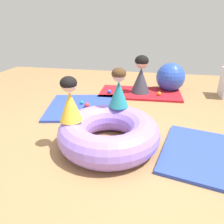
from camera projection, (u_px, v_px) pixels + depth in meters
name	position (u px, v px, depth m)	size (l,w,h in m)	color
ground_plane	(116.00, 146.00, 2.60)	(8.00, 8.00, 0.00)	#9E7549
gym_mat_front	(88.00, 107.00, 3.71)	(1.34, 1.17, 0.04)	#2D47B7
gym_mat_near_right	(140.00, 93.00, 4.39)	(1.63, 0.82, 0.04)	#B21923
inflatable_cushion	(109.00, 133.00, 2.54)	(1.22, 1.22, 0.36)	#9975EA
child_in_teal	(119.00, 88.00, 2.74)	(0.37, 0.37, 0.52)	teal
child_in_yellow	(70.00, 100.00, 2.36)	(0.32, 0.32, 0.51)	yellow
adult_seated	(141.00, 75.00, 4.24)	(0.43, 0.43, 0.75)	#383842
play_ball_teal	(82.00, 102.00, 3.76)	(0.06, 0.06, 0.06)	teal
play_ball_pink	(71.00, 99.00, 3.94)	(0.06, 0.06, 0.06)	pink
play_ball_blue	(109.00, 92.00, 4.30)	(0.07, 0.07, 0.07)	blue
play_ball_orange	(159.00, 94.00, 4.19)	(0.08, 0.08, 0.08)	orange
play_ball_red	(87.00, 105.00, 3.61)	(0.09, 0.09, 0.09)	red
exercise_ball_large	(170.00, 77.00, 4.48)	(0.60, 0.60, 0.60)	blue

